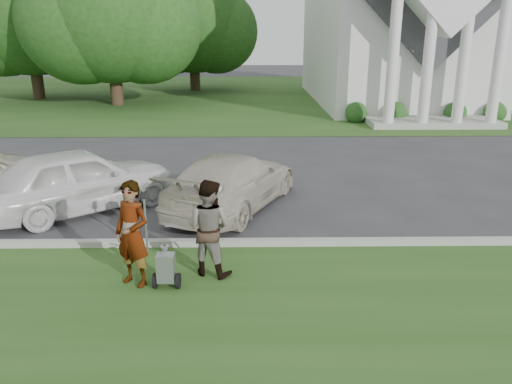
{
  "coord_description": "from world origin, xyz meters",
  "views": [
    {
      "loc": [
        0.13,
        -9.18,
        4.35
      ],
      "look_at": [
        0.26,
        0.0,
        1.38
      ],
      "focal_mm": 35.0,
      "sensor_mm": 36.0,
      "label": 1
    }
  ],
  "objects_px": {
    "parking_meter_near": "(145,213)",
    "tree_back": "(193,26)",
    "person_left": "(132,235)",
    "tree_far": "(28,9)",
    "church": "(394,4)",
    "car_c": "(232,181)",
    "tree_left": "(110,18)",
    "car_b": "(80,180)",
    "striping_cart": "(166,268)",
    "person_right": "(209,228)"
  },
  "relations": [
    {
      "from": "parking_meter_near",
      "to": "tree_back",
      "type": "bearing_deg",
      "value": 93.92
    },
    {
      "from": "person_left",
      "to": "tree_far",
      "type": "bearing_deg",
      "value": 144.19
    },
    {
      "from": "church",
      "to": "tree_far",
      "type": "xyz_separation_m",
      "value": [
        -23.01,
        1.87,
        -0.25
      ]
    },
    {
      "from": "person_left",
      "to": "car_c",
      "type": "bearing_deg",
      "value": 97.67
    },
    {
      "from": "car_c",
      "to": "tree_left",
      "type": "bearing_deg",
      "value": -44.03
    },
    {
      "from": "tree_back",
      "to": "car_b",
      "type": "xyz_separation_m",
      "value": [
        -0.11,
        -27.14,
        -3.92
      ]
    },
    {
      "from": "tree_left",
      "to": "person_left",
      "type": "distance_m",
      "value": 24.23
    },
    {
      "from": "tree_left",
      "to": "parking_meter_near",
      "type": "xyz_separation_m",
      "value": [
        6.04,
        -21.73,
        -4.25
      ]
    },
    {
      "from": "car_c",
      "to": "tree_far",
      "type": "bearing_deg",
      "value": -34.18
    },
    {
      "from": "striping_cart",
      "to": "car_c",
      "type": "distance_m",
      "value": 4.36
    },
    {
      "from": "tree_left",
      "to": "car_b",
      "type": "xyz_separation_m",
      "value": [
        3.89,
        -19.14,
        -4.3
      ]
    },
    {
      "from": "tree_back",
      "to": "person_right",
      "type": "distance_m",
      "value": 31.1
    },
    {
      "from": "tree_left",
      "to": "striping_cart",
      "type": "distance_m",
      "value": 24.62
    },
    {
      "from": "tree_far",
      "to": "car_c",
      "type": "bearing_deg",
      "value": -58.06
    },
    {
      "from": "car_c",
      "to": "striping_cart",
      "type": "bearing_deg",
      "value": 100.03
    },
    {
      "from": "tree_left",
      "to": "person_left",
      "type": "relative_size",
      "value": 5.54
    },
    {
      "from": "church",
      "to": "car_b",
      "type": "relative_size",
      "value": 5.06
    },
    {
      "from": "person_left",
      "to": "parking_meter_near",
      "type": "bearing_deg",
      "value": 121.55
    },
    {
      "from": "tree_far",
      "to": "striping_cart",
      "type": "distance_m",
      "value": 29.6
    },
    {
      "from": "tree_back",
      "to": "person_right",
      "type": "relative_size",
      "value": 5.27
    },
    {
      "from": "tree_left",
      "to": "car_c",
      "type": "xyz_separation_m",
      "value": [
        7.71,
        -19.0,
        -4.4
      ]
    },
    {
      "from": "car_b",
      "to": "car_c",
      "type": "xyz_separation_m",
      "value": [
        3.82,
        0.15,
        -0.1
      ]
    },
    {
      "from": "parking_meter_near",
      "to": "car_c",
      "type": "bearing_deg",
      "value": 58.49
    },
    {
      "from": "striping_cart",
      "to": "car_b",
      "type": "height_order",
      "value": "car_b"
    },
    {
      "from": "tree_far",
      "to": "striping_cart",
      "type": "bearing_deg",
      "value": -64.2
    },
    {
      "from": "striping_cart",
      "to": "tree_back",
      "type": "bearing_deg",
      "value": 97.12
    },
    {
      "from": "striping_cart",
      "to": "car_b",
      "type": "xyz_separation_m",
      "value": [
        -2.78,
        4.08,
        0.44
      ]
    },
    {
      "from": "church",
      "to": "tree_far",
      "type": "relative_size",
      "value": 2.07
    },
    {
      "from": "car_b",
      "to": "tree_back",
      "type": "bearing_deg",
      "value": -37.68
    },
    {
      "from": "person_left",
      "to": "person_right",
      "type": "xyz_separation_m",
      "value": [
        1.3,
        0.4,
        -0.05
      ]
    },
    {
      "from": "tree_far",
      "to": "person_left",
      "type": "distance_m",
      "value": 29.13
    },
    {
      "from": "parking_meter_near",
      "to": "church",
      "type": "bearing_deg",
      "value": 64.35
    },
    {
      "from": "person_right",
      "to": "car_c",
      "type": "height_order",
      "value": "person_right"
    },
    {
      "from": "person_left",
      "to": "person_right",
      "type": "relative_size",
      "value": 1.05
    },
    {
      "from": "tree_back",
      "to": "car_b",
      "type": "height_order",
      "value": "tree_back"
    },
    {
      "from": "tree_far",
      "to": "parking_meter_near",
      "type": "bearing_deg",
      "value": -64.04
    },
    {
      "from": "tree_far",
      "to": "striping_cart",
      "type": "height_order",
      "value": "tree_far"
    },
    {
      "from": "tree_left",
      "to": "person_right",
      "type": "relative_size",
      "value": 5.82
    },
    {
      "from": "striping_cart",
      "to": "car_b",
      "type": "distance_m",
      "value": 4.95
    },
    {
      "from": "striping_cart",
      "to": "parking_meter_near",
      "type": "distance_m",
      "value": 1.69
    },
    {
      "from": "striping_cart",
      "to": "tree_far",
      "type": "bearing_deg",
      "value": 118.03
    },
    {
      "from": "parking_meter_near",
      "to": "car_c",
      "type": "xyz_separation_m",
      "value": [
        1.67,
        2.73,
        -0.15
      ]
    },
    {
      "from": "tree_far",
      "to": "person_right",
      "type": "distance_m",
      "value": 29.35
    },
    {
      "from": "tree_left",
      "to": "car_c",
      "type": "relative_size",
      "value": 2.18
    },
    {
      "from": "striping_cart",
      "to": "person_left",
      "type": "bearing_deg",
      "value": 168.84
    },
    {
      "from": "parking_meter_near",
      "to": "striping_cart",
      "type": "bearing_deg",
      "value": -66.98
    },
    {
      "from": "church",
      "to": "tree_left",
      "type": "height_order",
      "value": "church"
    },
    {
      "from": "church",
      "to": "parking_meter_near",
      "type": "relative_size",
      "value": 17.72
    },
    {
      "from": "tree_far",
      "to": "car_b",
      "type": "distance_m",
      "value": 24.74
    },
    {
      "from": "tree_far",
      "to": "person_right",
      "type": "bearing_deg",
      "value": -62.45
    }
  ]
}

